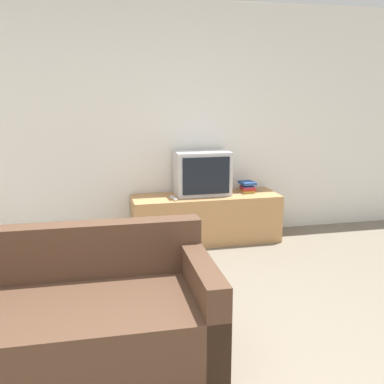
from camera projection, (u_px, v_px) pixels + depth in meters
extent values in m
cube|color=white|center=(137.00, 123.00, 4.91)|extent=(9.00, 0.06, 2.60)
cube|color=tan|center=(206.00, 218.00, 4.99)|extent=(1.62, 0.51, 0.52)
cube|color=silver|center=(202.00, 173.00, 4.95)|extent=(0.59, 0.36, 0.48)
cube|color=black|center=(206.00, 176.00, 4.77)|extent=(0.51, 0.01, 0.40)
cube|color=#4C3323|center=(48.00, 337.00, 2.66)|extent=(2.01, 0.93, 0.43)
cube|color=#4C3323|center=(50.00, 252.00, 2.92)|extent=(1.99, 0.20, 0.36)
cube|color=#4C3323|center=(201.00, 306.00, 2.82)|extent=(0.16, 0.89, 0.63)
cube|color=gold|center=(248.00, 191.00, 5.10)|extent=(0.15, 0.18, 0.02)
cube|color=#B72D28|center=(248.00, 188.00, 5.11)|extent=(0.16, 0.18, 0.03)
cube|color=#7A3884|center=(247.00, 187.00, 5.09)|extent=(0.13, 0.17, 0.02)
cube|color=black|center=(247.00, 185.00, 5.09)|extent=(0.13, 0.15, 0.02)
cube|color=#23478E|center=(247.00, 183.00, 5.08)|extent=(0.17, 0.21, 0.03)
cube|color=#B7B7B7|center=(174.00, 198.00, 4.75)|extent=(0.05, 0.20, 0.02)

